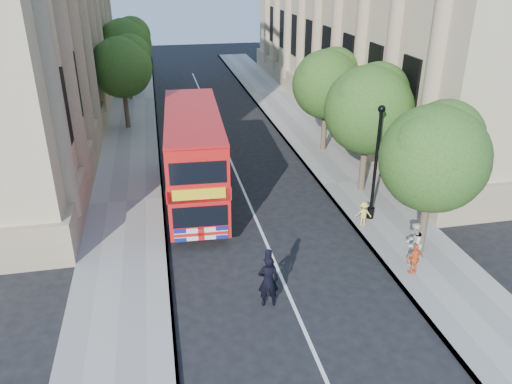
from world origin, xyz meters
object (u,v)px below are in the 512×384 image
double_decker_bus (194,155)px  box_van (189,164)px  lamp_post (375,168)px  police_constable (268,281)px  woman_pedestrian (413,244)px

double_decker_bus → box_van: 2.06m
double_decker_bus → box_van: size_ratio=2.05×
lamp_post → box_van: lamp_post is taller
double_decker_bus → police_constable: (1.60, -8.60, -1.42)m
police_constable → woman_pedestrian: (5.85, 1.22, 0.02)m
box_van → woman_pedestrian: (7.60, -9.10, -0.28)m
police_constable → woman_pedestrian: size_ratio=1.12×
box_van → police_constable: (1.74, -10.33, -0.30)m
box_van → police_constable: box_van is taller
police_constable → woman_pedestrian: police_constable is taller
box_van → woman_pedestrian: bearing=-46.9°
police_constable → lamp_post: bearing=-134.9°
box_van → woman_pedestrian: size_ratio=2.68×
lamp_post → police_constable: (-5.84, -5.00, -1.56)m
woman_pedestrian → lamp_post: bearing=-130.6°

